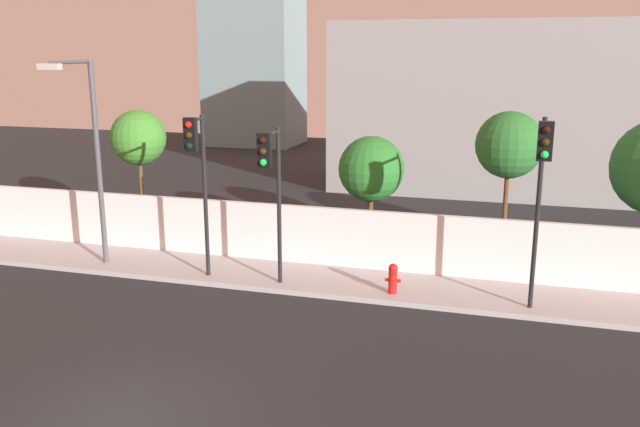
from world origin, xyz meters
TOP-DOWN VIEW (x-y plane):
  - ground_plane at (0.00, 0.00)m, footprint 80.00×80.00m
  - sidewalk at (0.00, 8.20)m, footprint 36.00×2.40m
  - perimeter_wall at (0.00, 9.49)m, footprint 36.00×0.18m
  - traffic_light_left at (-1.76, 7.08)m, footprint 0.35×1.12m
  - traffic_light_center at (7.26, 6.97)m, footprint 0.34×1.34m
  - traffic_light_right at (0.48, 6.86)m, footprint 0.35×1.49m
  - street_lamp_curbside at (-5.36, 7.43)m, footprint 0.62×2.20m
  - fire_hydrant at (3.68, 7.57)m, footprint 0.44×0.26m
  - roadside_tree_leftmost at (-5.77, 10.69)m, footprint 1.89×1.89m
  - roadside_tree_midleft at (2.38, 10.69)m, footprint 2.05×2.05m
  - roadside_tree_midright at (6.47, 10.69)m, footprint 1.96×1.96m
  - low_building_distant at (5.05, 23.49)m, footprint 13.76×6.00m

SIDE VIEW (x-z plane):
  - ground_plane at x=0.00m, z-range 0.00..0.00m
  - sidewalk at x=0.00m, z-range 0.00..0.15m
  - fire_hydrant at x=3.68m, z-range 0.18..1.02m
  - perimeter_wall at x=0.00m, z-range 0.15..1.95m
  - roadside_tree_midleft at x=2.38m, z-range 0.97..4.98m
  - traffic_light_right at x=0.48m, z-range 1.18..5.59m
  - traffic_light_left at x=-1.76m, z-range 1.21..5.91m
  - roadside_tree_leftmost at x=-5.77m, z-range 1.35..5.97m
  - traffic_light_center at x=7.26m, z-range 1.26..6.13m
  - street_lamp_curbside at x=-5.36m, z-range 0.79..6.95m
  - roadside_tree_midright at x=6.47m, z-range 1.44..6.32m
  - low_building_distant at x=5.05m, z-range 0.00..7.91m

